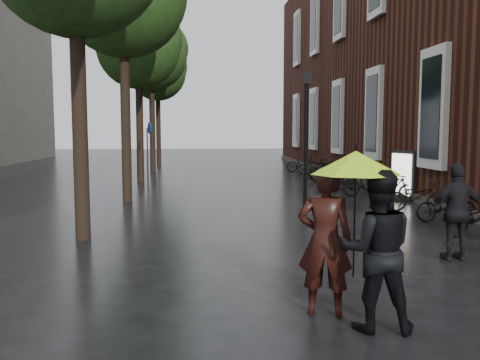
{
  "coord_description": "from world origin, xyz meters",
  "views": [
    {
      "loc": [
        -1.74,
        -4.08,
        2.36
      ],
      "look_at": [
        -0.72,
        6.64,
        1.3
      ],
      "focal_mm": 38.0,
      "sensor_mm": 36.0,
      "label": 1
    }
  ],
  "objects": [
    {
      "name": "brick_building",
      "position": [
        10.47,
        19.46,
        5.99
      ],
      "size": [
        10.2,
        33.2,
        12.0
      ],
      "color": "#38160F",
      "rests_on": "ground"
    },
    {
      "name": "street_trees",
      "position": [
        -3.99,
        15.91,
        6.34
      ],
      "size": [
        4.33,
        34.03,
        8.91
      ],
      "color": "black",
      "rests_on": "ground"
    },
    {
      "name": "person_burgundy",
      "position": [
        -0.07,
        2.12,
        0.96
      ],
      "size": [
        0.8,
        0.65,
        1.91
      ],
      "primitive_type": "imported",
      "rotation": [
        0.0,
        0.0,
        2.83
      ],
      "color": "black",
      "rests_on": "ground"
    },
    {
      "name": "person_black",
      "position": [
        0.4,
        1.58,
        0.95
      ],
      "size": [
        1.04,
        0.88,
        1.91
      ],
      "primitive_type": "imported",
      "rotation": [
        0.0,
        0.0,
        2.96
      ],
      "color": "black",
      "rests_on": "ground"
    },
    {
      "name": "lime_umbrella",
      "position": [
        0.23,
        1.86,
        1.97
      ],
      "size": [
        1.11,
        1.11,
        1.64
      ],
      "rotation": [
        0.0,
        0.0,
        -0.18
      ],
      "color": "black",
      "rests_on": "ground"
    },
    {
      "name": "pedestrian_walking",
      "position": [
        3.02,
        4.57,
        0.89
      ],
      "size": [
        1.04,
        0.44,
        1.77
      ],
      "primitive_type": "imported",
      "rotation": [
        0.0,
        0.0,
        3.15
      ],
      "color": "black",
      "rests_on": "ground"
    },
    {
      "name": "parked_bicycles",
      "position": [
        4.59,
        14.74,
        0.46
      ],
      "size": [
        2.08,
        19.73,
        1.04
      ],
      "color": "black",
      "rests_on": "ground"
    },
    {
      "name": "ad_lightbox",
      "position": [
        5.32,
        12.16,
        0.84
      ],
      "size": [
        0.26,
        1.11,
        1.68
      ],
      "rotation": [
        0.0,
        0.0,
        0.3
      ],
      "color": "black",
      "rests_on": "ground"
    },
    {
      "name": "lamp_post",
      "position": [
        1.55,
        10.4,
        2.42
      ],
      "size": [
        0.21,
        0.21,
        3.99
      ],
      "rotation": [
        0.0,
        0.0,
        -0.04
      ],
      "color": "black",
      "rests_on": "ground"
    },
    {
      "name": "cycle_sign",
      "position": [
        -3.53,
        17.19,
        1.77
      ],
      "size": [
        0.14,
        0.49,
        2.68
      ],
      "rotation": [
        0.0,
        0.0,
        0.36
      ],
      "color": "#262628",
      "rests_on": "ground"
    }
  ]
}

